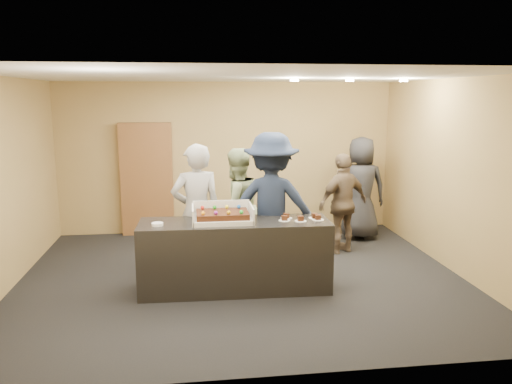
# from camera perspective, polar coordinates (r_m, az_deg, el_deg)

# --- Properties ---
(room) EXTENTS (6.04, 6.00, 2.70)m
(room) POSITION_cam_1_polar(r_m,az_deg,el_deg) (6.61, -1.69, 1.32)
(room) COLOR black
(room) RESTS_ON ground
(serving_counter) EXTENTS (2.42, 0.76, 0.90)m
(serving_counter) POSITION_cam_1_polar(r_m,az_deg,el_deg) (6.41, -2.41, -7.28)
(serving_counter) COLOR black
(serving_counter) RESTS_ON floor
(storage_cabinet) EXTENTS (0.91, 0.15, 2.00)m
(storage_cabinet) POSITION_cam_1_polar(r_m,az_deg,el_deg) (9.05, -12.37, 1.42)
(storage_cabinet) COLOR brown
(storage_cabinet) RESTS_ON floor
(cake_box) EXTENTS (0.75, 0.52, 0.22)m
(cake_box) POSITION_cam_1_polar(r_m,az_deg,el_deg) (6.29, -3.87, -2.93)
(cake_box) COLOR white
(cake_box) RESTS_ON serving_counter
(sheet_cake) EXTENTS (0.64, 0.44, 0.12)m
(sheet_cake) POSITION_cam_1_polar(r_m,az_deg,el_deg) (6.25, -3.86, -2.55)
(sheet_cake) COLOR #371B0C
(sheet_cake) RESTS_ON cake_box
(plate_stack) EXTENTS (0.14, 0.14, 0.04)m
(plate_stack) POSITION_cam_1_polar(r_m,az_deg,el_deg) (6.19, -11.20, -3.63)
(plate_stack) COLOR white
(plate_stack) RESTS_ON serving_counter
(slice_a) EXTENTS (0.15, 0.15, 0.07)m
(slice_a) POSITION_cam_1_polar(r_m,az_deg,el_deg) (6.32, 3.28, -3.10)
(slice_a) COLOR white
(slice_a) RESTS_ON serving_counter
(slice_b) EXTENTS (0.15, 0.15, 0.07)m
(slice_b) POSITION_cam_1_polar(r_m,az_deg,el_deg) (6.44, 3.49, -2.83)
(slice_b) COLOR white
(slice_b) RESTS_ON serving_counter
(slice_c) EXTENTS (0.15, 0.15, 0.07)m
(slice_c) POSITION_cam_1_polar(r_m,az_deg,el_deg) (6.30, 5.12, -3.16)
(slice_c) COLOR white
(slice_c) RESTS_ON serving_counter
(slice_d) EXTENTS (0.15, 0.15, 0.07)m
(slice_d) POSITION_cam_1_polar(r_m,az_deg,el_deg) (6.47, 6.71, -2.81)
(slice_d) COLOR white
(slice_d) RESTS_ON serving_counter
(slice_e) EXTENTS (0.15, 0.15, 0.07)m
(slice_e) POSITION_cam_1_polar(r_m,az_deg,el_deg) (6.39, 7.10, -3.00)
(slice_e) COLOR white
(slice_e) RESTS_ON serving_counter
(person_server_grey) EXTENTS (0.74, 0.56, 1.85)m
(person_server_grey) POSITION_cam_1_polar(r_m,az_deg,el_deg) (6.70, -6.81, -2.36)
(person_server_grey) COLOR #9B9CA0
(person_server_grey) RESTS_ON floor
(person_sage_man) EXTENTS (1.04, 0.95, 1.73)m
(person_sage_man) POSITION_cam_1_polar(r_m,az_deg,el_deg) (7.22, -2.30, -1.81)
(person_sage_man) COLOR #9BAD7E
(person_sage_man) RESTS_ON floor
(person_navy_man) EXTENTS (1.38, 0.94, 1.98)m
(person_navy_man) POSITION_cam_1_polar(r_m,az_deg,el_deg) (6.77, 1.75, -1.56)
(person_navy_man) COLOR #182138
(person_navy_man) RESTS_ON floor
(person_brown_extra) EXTENTS (1.00, 0.73, 1.58)m
(person_brown_extra) POSITION_cam_1_polar(r_m,az_deg,el_deg) (7.97, 9.92, -1.28)
(person_brown_extra) COLOR brown
(person_brown_extra) RESTS_ON floor
(person_dark_suit) EXTENTS (0.92, 0.65, 1.78)m
(person_dark_suit) POSITION_cam_1_polar(r_m,az_deg,el_deg) (8.78, 11.84, 0.43)
(person_dark_suit) COLOR #232327
(person_dark_suit) RESTS_ON floor
(ceiling_spotlights) EXTENTS (1.72, 0.12, 0.03)m
(ceiling_spotlights) POSITION_cam_1_polar(r_m,az_deg,el_deg) (7.34, 10.66, 12.44)
(ceiling_spotlights) COLOR #FFEAC6
(ceiling_spotlights) RESTS_ON ceiling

